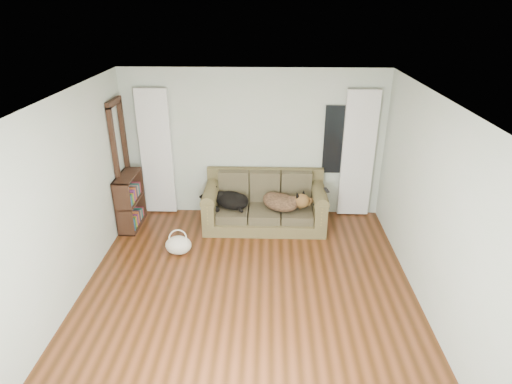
{
  "coord_description": "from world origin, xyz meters",
  "views": [
    {
      "loc": [
        0.25,
        -4.59,
        3.64
      ],
      "look_at": [
        0.07,
        1.6,
        0.8
      ],
      "focal_mm": 30.0,
      "sensor_mm": 36.0,
      "label": 1
    }
  ],
  "objects_px": {
    "dog_black_lab": "(229,200)",
    "bookshelf": "(130,199)",
    "dog_shepherd": "(283,202)",
    "tote_bag": "(178,244)",
    "sofa": "(265,202)"
  },
  "relations": [
    {
      "from": "sofa",
      "to": "bookshelf",
      "type": "height_order",
      "value": "bookshelf"
    },
    {
      "from": "bookshelf",
      "to": "dog_black_lab",
      "type": "bearing_deg",
      "value": -0.3
    },
    {
      "from": "dog_shepherd",
      "to": "bookshelf",
      "type": "height_order",
      "value": "bookshelf"
    },
    {
      "from": "dog_black_lab",
      "to": "bookshelf",
      "type": "bearing_deg",
      "value": -144.37
    },
    {
      "from": "tote_bag",
      "to": "sofa",
      "type": "bearing_deg",
      "value": 35.93
    },
    {
      "from": "dog_shepherd",
      "to": "bookshelf",
      "type": "relative_size",
      "value": 0.71
    },
    {
      "from": "dog_shepherd",
      "to": "tote_bag",
      "type": "xyz_separation_m",
      "value": [
        -1.62,
        -0.87,
        -0.33
      ]
    },
    {
      "from": "sofa",
      "to": "tote_bag",
      "type": "xyz_separation_m",
      "value": [
        -1.32,
        -0.96,
        -0.29
      ]
    },
    {
      "from": "sofa",
      "to": "bookshelf",
      "type": "relative_size",
      "value": 2.16
    },
    {
      "from": "dog_black_lab",
      "to": "dog_shepherd",
      "type": "xyz_separation_m",
      "value": [
        0.91,
        -0.07,
        0.01
      ]
    },
    {
      "from": "sofa",
      "to": "dog_shepherd",
      "type": "xyz_separation_m",
      "value": [
        0.31,
        -0.08,
        0.04
      ]
    },
    {
      "from": "dog_black_lab",
      "to": "bookshelf",
      "type": "distance_m",
      "value": 1.69
    },
    {
      "from": "dog_black_lab",
      "to": "tote_bag",
      "type": "bearing_deg",
      "value": -94.05
    },
    {
      "from": "sofa",
      "to": "tote_bag",
      "type": "height_order",
      "value": "sofa"
    },
    {
      "from": "sofa",
      "to": "bookshelf",
      "type": "distance_m",
      "value": 2.3
    }
  ]
}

